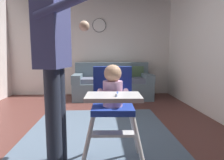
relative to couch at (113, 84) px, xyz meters
name	(u,v)px	position (x,y,z in m)	size (l,w,h in m)	color
ground	(80,145)	(-0.54, -2.41, -0.38)	(5.78, 7.39, 0.10)	brown
wall_far	(91,46)	(-0.54, 0.52, 0.95)	(4.98, 0.06, 2.57)	silver
area_rug	(99,145)	(-0.31, -2.53, -0.33)	(1.94, 2.92, 0.01)	slate
couch	(113,84)	(0.00, 0.00, 0.00)	(1.86, 0.86, 0.86)	slate
high_chair	(113,98)	(-0.18, -2.99, 0.34)	(0.63, 0.75, 0.97)	silver
adult_standing	(55,61)	(-0.69, -2.91, 0.66)	(0.51, 0.55, 1.75)	#282D3A
toy_ball	(114,109)	(-0.06, -1.29, -0.26)	(0.15, 0.15, 0.15)	orange
wall_clock	(99,25)	(-0.32, 0.48, 1.48)	(0.35, 0.04, 0.35)	white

